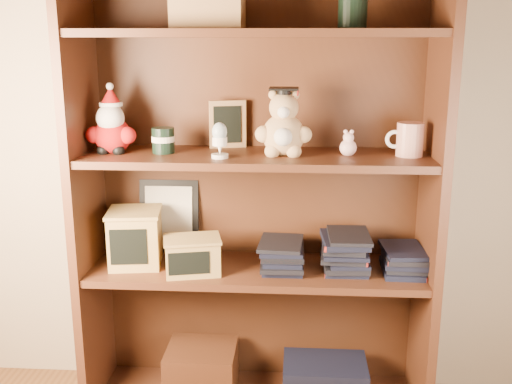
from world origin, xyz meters
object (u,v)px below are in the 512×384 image
(grad_teddy_bear, at_px, (284,129))
(teacher_mug, at_px, (409,139))
(treats_box, at_px, (135,237))
(bookcase, at_px, (256,200))

(grad_teddy_bear, xyz_separation_m, teacher_mug, (0.41, 0.01, -0.03))
(teacher_mug, relative_size, treats_box, 0.61)
(grad_teddy_bear, distance_m, treats_box, 0.64)
(bookcase, xyz_separation_m, grad_teddy_bear, (0.09, -0.06, 0.26))
(bookcase, height_order, teacher_mug, bookcase)
(bookcase, relative_size, teacher_mug, 12.98)
(teacher_mug, bearing_deg, grad_teddy_bear, -179.04)
(grad_teddy_bear, bearing_deg, bookcase, 148.32)
(teacher_mug, bearing_deg, bookcase, 174.22)
(grad_teddy_bear, height_order, treats_box, grad_teddy_bear)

